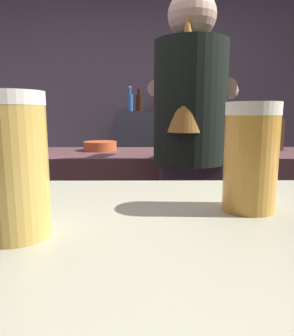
# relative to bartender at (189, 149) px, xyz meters

# --- Properties ---
(wall_back) EXTENTS (5.20, 0.10, 2.70)m
(wall_back) POSITION_rel_bartender_xyz_m (-0.21, 2.09, 0.36)
(wall_back) COLOR #514855
(wall_back) RESTS_ON ground
(prep_counter) EXTENTS (2.10, 0.60, 0.92)m
(prep_counter) POSITION_rel_bartender_xyz_m (0.14, 0.46, -0.53)
(prep_counter) COLOR #533437
(prep_counter) RESTS_ON ground
(back_shelf) EXTENTS (0.82, 0.36, 1.18)m
(back_shelf) POSITION_rel_bartender_xyz_m (-0.09, 1.81, -0.40)
(back_shelf) COLOR #3A3C44
(back_shelf) RESTS_ON ground
(bartender) EXTENTS (0.50, 0.55, 1.70)m
(bartender) POSITION_rel_bartender_xyz_m (0.00, 0.00, 0.00)
(bartender) COLOR #352833
(bartender) RESTS_ON ground
(knife_block) EXTENTS (0.10, 0.08, 0.28)m
(knife_block) POSITION_rel_bartender_xyz_m (0.64, 0.56, 0.04)
(knife_block) COLOR brown
(knife_block) RESTS_ON prep_counter
(mixing_bowl) EXTENTS (0.21, 0.21, 0.06)m
(mixing_bowl) POSITION_rel_bartender_xyz_m (-0.50, 0.55, -0.04)
(mixing_bowl) COLOR #C4532A
(mixing_bowl) RESTS_ON prep_counter
(chefs_knife) EXTENTS (0.24, 0.06, 0.01)m
(chefs_knife) POSITION_rel_bartender_xyz_m (0.28, 0.41, -0.07)
(chefs_knife) COLOR silver
(chefs_knife) RESTS_ON prep_counter
(pint_glass_near) EXTENTS (0.07, 0.07, 0.15)m
(pint_glass_near) POSITION_rel_bartender_xyz_m (-0.07, -1.08, 0.11)
(pint_glass_near) COLOR gold
(pint_glass_near) RESTS_ON bar_counter
(pint_glass_far) EXTENTS (0.07, 0.07, 0.15)m
(pint_glass_far) POSITION_rel_bartender_xyz_m (-0.35, -1.17, 0.11)
(pint_glass_far) COLOR gold
(pint_glass_far) RESTS_ON bar_counter
(bottle_vinegar) EXTENTS (0.06, 0.06, 0.25)m
(bottle_vinegar) POSITION_rel_bartender_xyz_m (-0.36, 1.83, 0.29)
(bottle_vinegar) COLOR #33609C
(bottle_vinegar) RESTS_ON back_shelf
(bottle_hot_sauce) EXTENTS (0.06, 0.06, 0.24)m
(bottle_hot_sauce) POSITION_rel_bartender_xyz_m (0.14, 1.89, 0.29)
(bottle_hot_sauce) COLOR black
(bottle_hot_sauce) RESTS_ON back_shelf
(bottle_soy) EXTENTS (0.06, 0.06, 0.22)m
(bottle_soy) POSITION_rel_bartender_xyz_m (-0.09, 1.91, 0.28)
(bottle_soy) COLOR red
(bottle_soy) RESTS_ON back_shelf
(bottle_olive_oil) EXTENTS (0.07, 0.07, 0.24)m
(bottle_olive_oil) POSITION_rel_bartender_xyz_m (-0.27, 1.76, 0.28)
(bottle_olive_oil) COLOR black
(bottle_olive_oil) RESTS_ON back_shelf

